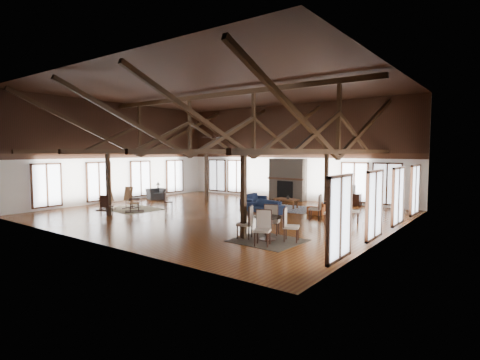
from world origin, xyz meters
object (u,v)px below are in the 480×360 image
Objects in this scene: cafe_table_near at (268,224)px; armchair at (156,194)px; tv_console at (349,199)px; sofa_orange at (322,207)px; coffee_table at (286,200)px; cafe_table_far at (334,209)px; sofa_navy_front at (265,206)px; sofa_navy_left at (254,199)px.

armchair is at bearing 156.69° from cafe_table_near.
tv_console is (10.87, 4.90, -0.01)m from armchair.
coffee_table is at bearing -100.91° from sofa_orange.
tv_console is at bearing 103.55° from cafe_table_far.
sofa_navy_front is 0.94× the size of cafe_table_near.
cafe_table_near reaches higher than armchair.
cafe_table_near reaches higher than sofa_orange.
sofa_navy_front is 1.57× the size of tv_console.
cafe_table_far is at bearing 33.43° from sofa_orange.
sofa_orange is 1.50× the size of tv_console.
coffee_table is 1.33× the size of armchair.
cafe_table_far is (1.41, -1.89, 0.28)m from sofa_orange.
cafe_table_near is 9.97m from tv_console.
coffee_table is (-2.20, 0.30, 0.16)m from sofa_orange.
sofa_orange is at bearing -62.83° from armchair.
sofa_orange reaches higher than coffee_table.
cafe_table_far reaches higher than sofa_navy_front.
cafe_table_far reaches higher than coffee_table.
tv_console is (0.12, 3.43, 0.04)m from sofa_orange.
cafe_table_near is (5.30, -6.83, 0.27)m from sofa_navy_left.
armchair is at bearing 96.83° from sofa_navy_left.
armchair is (-10.74, -1.47, 0.05)m from sofa_orange.
cafe_table_far is at bearing -72.60° from armchair.
armchair reaches higher than sofa_navy_left.
armchair is (-8.55, -1.77, -0.10)m from coffee_table.
sofa_orange is 1.42× the size of coffee_table.
cafe_table_near is at bearing -93.94° from armchair.
cafe_table_near reaches higher than cafe_table_far.
sofa_navy_left is at bearing -145.29° from tv_console.
cafe_table_far is at bearing -76.45° from tv_console.
sofa_orange is 0.89× the size of cafe_table_near.
coffee_table is 0.63× the size of cafe_table_near.
coffee_table is 4.22m from cafe_table_far.
sofa_orange is at bearing 126.65° from cafe_table_far.
sofa_navy_front is 1.05× the size of sofa_orange.
cafe_table_far is (3.60, -2.19, 0.12)m from coffee_table.
sofa_navy_left is (-2.04, 1.96, -0.01)m from sofa_navy_front.
cafe_table_near is (11.68, -5.03, 0.23)m from armchair.
cafe_table_near reaches higher than sofa_navy_left.
cafe_table_near is (3.26, -4.87, 0.27)m from sofa_navy_front.
sofa_navy_left is at bearing 158.99° from cafe_table_far.
cafe_table_near reaches higher than sofa_navy_front.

